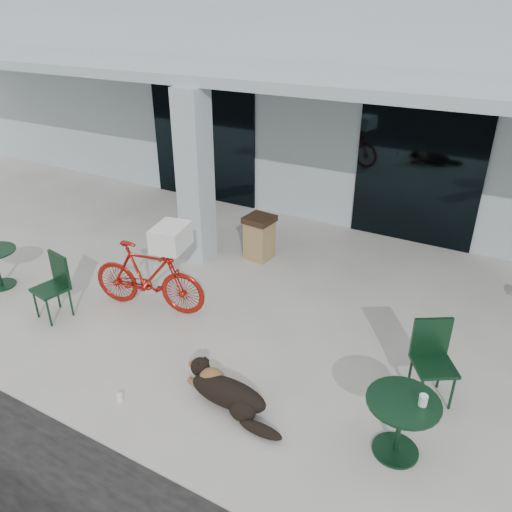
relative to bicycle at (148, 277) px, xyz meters
The scene contains 15 objects.
ground 1.32m from the bicycle, 21.07° to the right, with size 80.00×80.00×0.00m, color beige.
building 8.32m from the bicycle, 82.10° to the left, with size 22.00×7.00×4.50m, color #A8B8BF.
storefront_glass_left 5.06m from the bicycle, 114.58° to the left, with size 2.80×0.06×2.70m, color black.
storefront_glass_right 5.46m from the bicycle, 57.31° to the left, with size 2.40×0.06×2.70m, color black.
column 2.15m from the bicycle, 101.51° to the left, with size 0.50×0.50×3.12m, color #A8B8BF.
overhang 4.28m from the bicycle, 70.54° to the left, with size 22.00×2.80×0.18m, color #A8B8BF.
bicycle is the anchor object (origin of this frame).
laundry_basket 0.87m from the bicycle, 11.65° to the left, with size 0.60×0.44×0.35m, color white.
dog 2.56m from the bicycle, 28.75° to the right, with size 1.17×0.39×0.39m, color black, non-canonical shape.
cup_near_dog 2.15m from the bicycle, 60.54° to the right, with size 0.08×0.08×0.10m, color white.
cafe_chair_near 1.46m from the bicycle, 140.77° to the right, with size 0.46×0.50×1.01m, color #12341E, non-canonical shape.
cafe_table_far 4.28m from the bicycle, 12.58° to the right, with size 0.77×0.77×0.72m, color #12341E, non-canonical shape.
cafe_chair_far_a 4.30m from the bicycle, ahead, with size 0.47×0.51×1.03m, color #12341E, non-canonical shape.
cup_on_table 4.45m from the bicycle, 11.65° to the right, with size 0.09×0.09×0.12m, color white.
trash_receptacle 2.46m from the bicycle, 74.54° to the left, with size 0.50×0.50×0.85m, color olive, non-canonical shape.
Camera 1 is at (3.63, -4.60, 4.36)m, focal length 35.00 mm.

